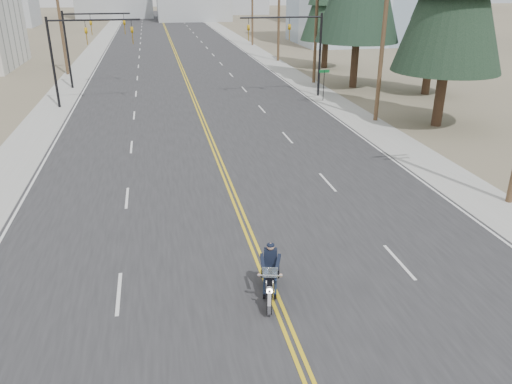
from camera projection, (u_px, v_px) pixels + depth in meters
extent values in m
plane|color=#776D56|center=(298.00, 355.00, 13.79)|extent=(400.00, 400.00, 0.00)
cube|color=#303033|center=(173.00, 47.00, 76.89)|extent=(20.00, 200.00, 0.01)
cube|color=#A5A5A0|center=(96.00, 49.00, 74.77)|extent=(3.00, 200.00, 0.01)
cube|color=#A5A5A0|center=(246.00, 45.00, 79.00)|extent=(3.00, 200.00, 0.01)
cylinder|color=black|center=(53.00, 63.00, 39.24)|extent=(0.20, 0.20, 7.00)
cylinder|color=black|center=(94.00, 20.00, 38.63)|extent=(7.00, 0.14, 0.14)
imported|color=#BF8C0C|center=(86.00, 29.00, 38.76)|extent=(0.21, 0.26, 1.30)
imported|color=#BF8C0C|center=(132.00, 28.00, 39.40)|extent=(0.21, 0.26, 1.30)
cylinder|color=black|center=(320.00, 56.00, 43.28)|extent=(0.20, 0.20, 7.00)
cylinder|color=black|center=(282.00, 17.00, 41.38)|extent=(7.00, 0.14, 0.14)
imported|color=#BF8C0C|center=(289.00, 25.00, 41.77)|extent=(0.21, 0.26, 1.30)
imported|color=#BF8C0C|center=(248.00, 26.00, 41.13)|extent=(0.21, 0.26, 1.30)
cylinder|color=black|center=(67.00, 50.00, 46.45)|extent=(0.20, 0.20, 7.00)
cylinder|color=black|center=(96.00, 14.00, 45.75)|extent=(6.00, 0.14, 0.14)
imported|color=#BF8C0C|center=(91.00, 21.00, 45.89)|extent=(0.21, 0.26, 1.30)
imported|color=#BF8C0C|center=(124.00, 21.00, 46.45)|extent=(0.21, 0.26, 1.30)
cylinder|color=black|center=(324.00, 86.00, 42.31)|extent=(0.06, 0.06, 2.60)
cube|color=#0C5926|center=(324.00, 71.00, 41.83)|extent=(0.90, 0.03, 0.25)
cylinder|color=brown|center=(383.00, 40.00, 34.56)|extent=(0.30, 0.30, 11.50)
cylinder|color=brown|center=(316.00, 26.00, 48.18)|extent=(0.30, 0.30, 11.00)
cylinder|color=brown|center=(279.00, 13.00, 61.61)|extent=(0.30, 0.30, 11.50)
cylinder|color=brown|center=(252.00, 8.00, 77.03)|extent=(0.30, 0.30, 11.00)
cylinder|color=brown|center=(61.00, 24.00, 52.70)|extent=(0.30, 0.30, 10.50)
cylinder|color=#382619|center=(440.00, 99.00, 34.82)|extent=(0.74, 0.74, 3.83)
cylinder|color=#382619|center=(427.00, 78.00, 44.78)|extent=(0.63, 0.63, 2.90)
cone|color=#18301A|center=(436.00, 9.00, 42.51)|extent=(5.44, 5.44, 8.70)
cylinder|color=#382619|center=(354.00, 65.00, 47.36)|extent=(0.75, 0.75, 4.26)
cylinder|color=#382619|center=(325.00, 54.00, 58.31)|extent=(0.73, 0.73, 3.13)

